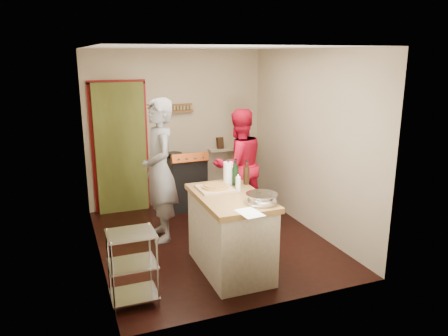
{
  "coord_description": "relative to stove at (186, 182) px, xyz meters",
  "views": [
    {
      "loc": [
        -1.87,
        -5.32,
        2.53
      ],
      "look_at": [
        0.19,
        0.0,
        1.03
      ],
      "focal_mm": 35.0,
      "sensor_mm": 36.0,
      "label": 1
    }
  ],
  "objects": [
    {
      "name": "person_red",
      "position": [
        0.64,
        -0.76,
        0.42
      ],
      "size": [
        0.91,
        0.75,
        1.73
      ],
      "primitive_type": "imported",
      "rotation": [
        0.0,
        0.0,
        3.25
      ],
      "color": "red",
      "rests_on": "ground"
    },
    {
      "name": "right_wall",
      "position": [
        1.45,
        -1.42,
        0.85
      ],
      "size": [
        0.04,
        3.5,
        2.6
      ],
      "primitive_type": "cube",
      "color": "tan",
      "rests_on": "ground"
    },
    {
      "name": "stove",
      "position": [
        0.0,
        0.0,
        0.0
      ],
      "size": [
        0.6,
        0.63,
        1.0
      ],
      "color": "black",
      "rests_on": "ground"
    },
    {
      "name": "back_wall",
      "position": [
        -0.69,
        0.36,
        0.68
      ],
      "size": [
        3.0,
        0.44,
        2.6
      ],
      "color": "tan",
      "rests_on": "ground"
    },
    {
      "name": "ceiling",
      "position": [
        -0.05,
        -1.42,
        2.16
      ],
      "size": [
        3.0,
        3.5,
        0.02
      ],
      "primitive_type": "cube",
      "color": "white",
      "rests_on": "back_wall"
    },
    {
      "name": "floor",
      "position": [
        -0.05,
        -1.42,
        -0.45
      ],
      "size": [
        3.5,
        3.5,
        0.0
      ],
      "primitive_type": "plane",
      "color": "black",
      "rests_on": "ground"
    },
    {
      "name": "wire_shelving",
      "position": [
        -1.33,
        -2.62,
        -0.01
      ],
      "size": [
        0.48,
        0.4,
        0.8
      ],
      "color": "silver",
      "rests_on": "ground"
    },
    {
      "name": "left_wall",
      "position": [
        -1.55,
        -1.42,
        0.85
      ],
      "size": [
        0.04,
        3.5,
        2.6
      ],
      "primitive_type": "cube",
      "color": "tan",
      "rests_on": "ground"
    },
    {
      "name": "island",
      "position": [
        -0.12,
        -2.3,
        0.05
      ],
      "size": [
        0.75,
        1.4,
        1.25
      ],
      "color": "beige",
      "rests_on": "ground"
    },
    {
      "name": "person_stripe",
      "position": [
        -0.67,
        -1.08,
        0.53
      ],
      "size": [
        0.48,
        0.72,
        1.97
      ],
      "primitive_type": "imported",
      "rotation": [
        0.0,
        0.0,
        -1.56
      ],
      "color": "#BCBCC1",
      "rests_on": "ground"
    }
  ]
}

